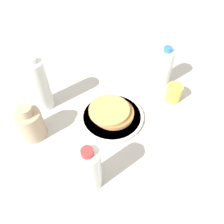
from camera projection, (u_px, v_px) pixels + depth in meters
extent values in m
plane|color=#BCB7AD|center=(116.00, 118.00, 0.87)|extent=(4.00, 4.00, 0.00)
cylinder|color=white|center=(112.00, 116.00, 0.87)|extent=(0.23, 0.23, 0.01)
cylinder|color=white|center=(112.00, 116.00, 0.87)|extent=(0.25, 0.25, 0.01)
cylinder|color=#BD8647|center=(112.00, 113.00, 0.87)|extent=(0.16, 0.16, 0.01)
cylinder|color=#B87B42|center=(114.00, 113.00, 0.85)|extent=(0.16, 0.16, 0.02)
cylinder|color=tan|center=(109.00, 110.00, 0.84)|extent=(0.16, 0.16, 0.01)
cylinder|color=yellow|center=(174.00, 93.00, 0.91)|extent=(0.06, 0.06, 0.07)
cylinder|color=tan|center=(31.00, 125.00, 0.78)|extent=(0.09, 0.09, 0.11)
cylinder|color=tan|center=(25.00, 111.00, 0.72)|extent=(0.05, 0.05, 0.03)
cylinder|color=silver|center=(39.00, 86.00, 0.84)|extent=(0.08, 0.08, 0.22)
cylinder|color=white|center=(31.00, 60.00, 0.75)|extent=(0.04, 0.04, 0.02)
cylinder|color=silver|center=(90.00, 169.00, 0.64)|extent=(0.07, 0.07, 0.17)
cylinder|color=red|center=(87.00, 152.00, 0.56)|extent=(0.03, 0.03, 0.02)
cylinder|color=silver|center=(164.00, 67.00, 0.95)|extent=(0.07, 0.07, 0.16)
cylinder|color=blue|center=(168.00, 49.00, 0.89)|extent=(0.04, 0.04, 0.02)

